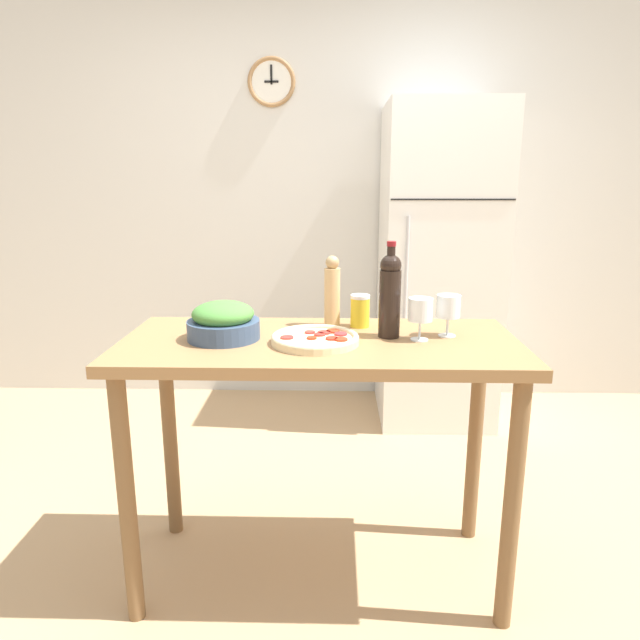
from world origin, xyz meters
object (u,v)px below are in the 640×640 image
object	(u,v)px
wine_glass_near	(421,312)
pepper_mill	(332,292)
wine_bottle	(390,293)
homemade_pizza	(315,339)
refrigerator	(438,267)
salad_bowl	(224,322)
wine_glass_far	(448,307)
salt_canister	(360,311)

from	to	relation	value
wine_glass_near	pepper_mill	xyz separation A→B (m)	(-0.29, 0.19, 0.03)
wine_bottle	homemade_pizza	distance (m)	0.30
refrigerator	salad_bowl	world-z (taller)	refrigerator
wine_glass_far	salt_canister	distance (m)	0.32
salad_bowl	salt_canister	bearing A→B (deg)	20.16
wine_glass_near	pepper_mill	distance (m)	0.35
wine_glass_near	wine_glass_far	bearing A→B (deg)	29.23
salad_bowl	homemade_pizza	world-z (taller)	salad_bowl
wine_glass_near	salt_canister	world-z (taller)	wine_glass_near
homemade_pizza	salt_canister	world-z (taller)	salt_canister
pepper_mill	salad_bowl	xyz separation A→B (m)	(-0.36, -0.18, -0.07)
refrigerator	salad_bowl	distance (m)	1.80
salt_canister	wine_glass_near	bearing A→B (deg)	-43.05
wine_bottle	salt_canister	bearing A→B (deg)	124.73
wine_glass_far	salad_bowl	distance (m)	0.76
wine_glass_near	salt_canister	bearing A→B (deg)	136.95
refrigerator	wine_glass_far	bearing A→B (deg)	-98.70
refrigerator	wine_bottle	xyz separation A→B (m)	(-0.42, -1.47, 0.14)
wine_bottle	salad_bowl	bearing A→B (deg)	-176.25
wine_glass_far	pepper_mill	bearing A→B (deg)	161.42
salad_bowl	homemade_pizza	size ratio (longest dim) A/B	0.84
refrigerator	wine_glass_near	distance (m)	1.55
homemade_pizza	refrigerator	bearing A→B (deg)	66.61
wine_glass_far	salad_bowl	bearing A→B (deg)	-176.31
wine_bottle	pepper_mill	world-z (taller)	wine_bottle
homemade_pizza	salt_canister	xyz separation A→B (m)	(0.16, 0.22, 0.04)
wine_glass_near	homemade_pizza	world-z (taller)	wine_glass_near
wine_glass_far	refrigerator	bearing A→B (deg)	81.30
wine_glass_near	pepper_mill	world-z (taller)	pepper_mill
wine_glass_far	pepper_mill	size ratio (longest dim) A/B	0.56
pepper_mill	wine_bottle	bearing A→B (deg)	-36.70
refrigerator	pepper_mill	world-z (taller)	refrigerator
pepper_mill	homemade_pizza	size ratio (longest dim) A/B	0.90
wine_glass_far	homemade_pizza	xyz separation A→B (m)	(-0.45, -0.10, -0.09)
pepper_mill	homemade_pizza	distance (m)	0.26
wine_bottle	homemade_pizza	xyz separation A→B (m)	(-0.25, -0.09, -0.14)
refrigerator	homemade_pizza	distance (m)	1.69
wine_glass_near	salad_bowl	distance (m)	0.66
refrigerator	pepper_mill	xyz separation A→B (m)	(-0.62, -1.32, 0.11)
pepper_mill	salad_bowl	size ratio (longest dim) A/B	1.06
pepper_mill	homemade_pizza	bearing A→B (deg)	-103.04
wine_bottle	salad_bowl	size ratio (longest dim) A/B	1.34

